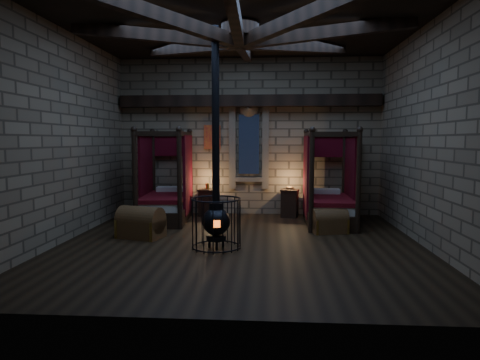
# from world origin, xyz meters

# --- Properties ---
(room) EXTENTS (7.02, 7.02, 4.29)m
(room) POSITION_xyz_m (-0.00, 0.09, 3.74)
(room) COLOR black
(room) RESTS_ON ground
(bed_left) EXTENTS (1.26, 2.19, 2.21)m
(bed_left) POSITION_xyz_m (-2.04, 2.39, 0.55)
(bed_left) COLOR black
(bed_left) RESTS_ON ground
(bed_right) EXTENTS (1.15, 2.13, 2.20)m
(bed_right) POSITION_xyz_m (1.99, 2.24, 0.54)
(bed_right) COLOR black
(bed_right) RESTS_ON ground
(trunk_left) EXTENTS (1.03, 0.81, 0.66)m
(trunk_left) POSITION_xyz_m (-2.10, 0.45, 0.29)
(trunk_left) COLOR brown
(trunk_left) RESTS_ON ground
(trunk_right) EXTENTS (0.83, 0.63, 0.55)m
(trunk_right) POSITION_xyz_m (1.87, 1.19, 0.24)
(trunk_right) COLOR brown
(trunk_right) RESTS_ON ground
(nightstand_left) EXTENTS (0.50, 0.48, 0.87)m
(nightstand_left) POSITION_xyz_m (-1.08, 3.09, 0.37)
(nightstand_left) COLOR black
(nightstand_left) RESTS_ON ground
(nightstand_right) EXTENTS (0.54, 0.52, 0.79)m
(nightstand_right) POSITION_xyz_m (1.10, 3.05, 0.37)
(nightstand_right) COLOR black
(nightstand_right) RESTS_ON ground
(stove) EXTENTS (0.92, 0.92, 4.05)m
(stove) POSITION_xyz_m (-0.42, -0.33, 0.59)
(stove) COLOR black
(stove) RESTS_ON ground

